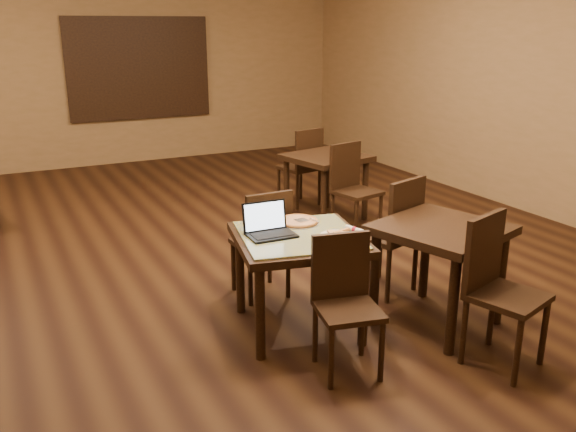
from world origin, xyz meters
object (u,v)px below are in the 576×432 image
chair_main_near (345,295)px  other_table_a (326,166)px  chair_main_far (264,238)px  other_table_a_chair_far (304,163)px  other_table_c_chair_near (496,282)px  pizza_pan (298,222)px  tiled_table (299,247)px  laptop (268,226)px  other_table_c_chair_far (394,229)px  other_table_c (440,242)px  other_table_a_chair_near (352,184)px

chair_main_near → other_table_a: bearing=74.0°
chair_main_far → other_table_a_chair_far: bearing=-126.4°
other_table_c_chair_near → pizza_pan: bearing=107.2°
tiled_table → chair_main_far: size_ratio=1.15×
other_table_a_chair_far → other_table_c_chair_near: 3.96m
laptop → other_table_c_chair_far: (1.23, 0.09, -0.24)m
other_table_c_chair_far → other_table_c: bearing=70.5°
chair_main_near → other_table_c_chair_near: (0.96, -0.40, 0.06)m
chair_main_far → pizza_pan: (0.12, -0.38, 0.23)m
other_table_c_chair_near → other_table_c_chair_far: bearing=70.5°
laptop → pizza_pan: laptop is taller
other_table_a_chair_far → other_table_c_chair_far: size_ratio=0.97×
chair_main_far → other_table_c_chair_far: other_table_c_chair_far is taller
chair_main_far → other_table_a: (1.59, 1.69, 0.11)m
other_table_c_chair_near → other_table_a_chair_far: bearing=63.8°
other_table_c_chair_far → chair_main_near: bearing=22.1°
other_table_c_chair_far → other_table_a_chair_far: bearing=-119.2°
chair_main_near → laptop: bearing=119.0°
tiled_table → pizza_pan: (0.12, 0.24, 0.11)m
tiled_table → chair_main_near: size_ratio=1.18×
other_table_c_chair_far → other_table_a: bearing=-122.0°
other_table_a_chair_far → other_table_c_chair_far: other_table_c_chair_far is taller
tiled_table → other_table_a_chair_far: bearing=73.2°
laptop → other_table_c: size_ratio=0.33×
other_table_a_chair_far → tiled_table: bearing=48.8°
other_table_c → other_table_a: bearing=60.7°
other_table_a_chair_far → pizza_pan: bearing=48.6°
tiled_table → other_table_a_chair_near: (1.57, 1.72, -0.09)m
other_table_a_chair_near → chair_main_far: bearing=-157.0°
other_table_a → pizza_pan: bearing=-137.5°
other_table_a_chair_far → other_table_c_chair_near: bearing=68.7°
laptop → other_table_c: laptop is taller
other_table_a_chair_near → pizza_pan: bearing=-146.6°
chair_main_far → other_table_a: size_ratio=0.97×
other_table_a_chair_far → laptop: bearing=44.9°
chair_main_far → other_table_c_chair_near: 1.90m
laptop → other_table_a_chair_near: (1.77, 1.61, -0.26)m
laptop → other_table_a_chair_far: bearing=59.1°
chair_main_far → laptop: size_ratio=2.72×
other_table_c_chair_far → tiled_table: bearing=-6.0°
chair_main_near → other_table_c_chair_near: bearing=-10.3°
other_table_a_chair_near → chair_main_near: bearing=-135.7°
laptop → other_table_c_chair_far: size_ratio=0.34×
other_table_c → other_table_c_chair_near: size_ratio=1.03×
other_table_c → tiled_table: bearing=140.7°
other_table_c_chair_far → other_table_c_chair_near: bearing=70.5°
other_table_a_chair_far → other_table_c_chair_far: (-0.58, -2.70, 0.02)m
chair_main_far → other_table_a_chair_near: 1.92m
tiled_table → other_table_a: (1.59, 2.31, -0.01)m
pizza_pan → other_table_c: bearing=-36.5°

